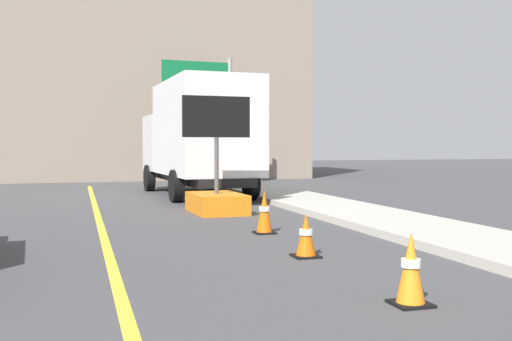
# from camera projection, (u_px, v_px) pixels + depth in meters

# --- Properties ---
(lane_center_stripe) EXTENTS (0.14, 36.00, 0.01)m
(lane_center_stripe) POSITION_uv_depth(u_px,v_px,m) (124.00, 309.00, 5.64)
(lane_center_stripe) COLOR yellow
(lane_center_stripe) RESTS_ON ground
(arrow_board_trailer) EXTENTS (1.60, 1.84, 2.70)m
(arrow_board_trailer) POSITION_uv_depth(u_px,v_px,m) (217.00, 192.00, 13.75)
(arrow_board_trailer) COLOR orange
(arrow_board_trailer) RESTS_ON ground
(box_truck) EXTENTS (2.73, 6.95, 3.46)m
(box_truck) POSITION_uv_depth(u_px,v_px,m) (198.00, 136.00, 18.32)
(box_truck) COLOR black
(box_truck) RESTS_ON ground
(highway_guide_sign) EXTENTS (2.79, 0.31, 5.00)m
(highway_guide_sign) POSITION_uv_depth(u_px,v_px,m) (211.00, 98.00, 23.02)
(highway_guide_sign) COLOR gray
(highway_guide_sign) RESTS_ON ground
(far_building_block) EXTENTS (17.10, 6.10, 9.32)m
(far_building_block) POSITION_uv_depth(u_px,v_px,m) (123.00, 81.00, 28.54)
(far_building_block) COLOR gray
(far_building_block) RESTS_ON ground
(traffic_cone_mid_lane) EXTENTS (0.36, 0.36, 0.73)m
(traffic_cone_mid_lane) POSITION_uv_depth(u_px,v_px,m) (411.00, 269.00, 5.76)
(traffic_cone_mid_lane) COLOR black
(traffic_cone_mid_lane) RESTS_ON ground
(traffic_cone_far_lane) EXTENTS (0.36, 0.36, 0.62)m
(traffic_cone_far_lane) POSITION_uv_depth(u_px,v_px,m) (306.00, 236.00, 8.26)
(traffic_cone_far_lane) COLOR black
(traffic_cone_far_lane) RESTS_ON ground
(traffic_cone_curbside) EXTENTS (0.36, 0.36, 0.77)m
(traffic_cone_curbside) POSITION_uv_depth(u_px,v_px,m) (264.00, 212.00, 10.51)
(traffic_cone_curbside) COLOR black
(traffic_cone_curbside) RESTS_ON ground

